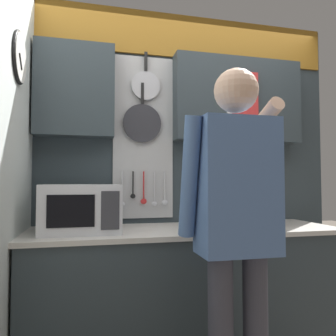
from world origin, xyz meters
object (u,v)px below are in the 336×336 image
Objects in this scene: knife_block at (267,211)px; utensil_crock at (204,216)px; microwave at (81,208)px; person at (236,213)px.

utensil_crock is at bearing 179.69° from knife_block.
knife_block is 0.47m from utensil_crock.
person is (0.75, -0.62, 0.01)m from microwave.
person is (-0.53, -0.62, 0.05)m from knife_block.
utensil_crock is (-0.47, 0.00, -0.02)m from knife_block.
utensil_crock is 0.20× the size of person.
knife_block is at bearing 0.01° from microwave.
utensil_crock reaches higher than microwave.
microwave is 1.35× the size of utensil_crock.
person is at bearing -95.24° from utensil_crock.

